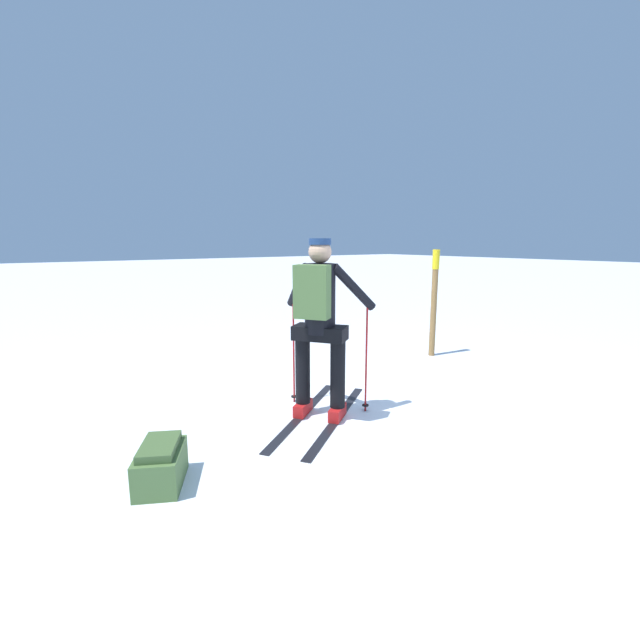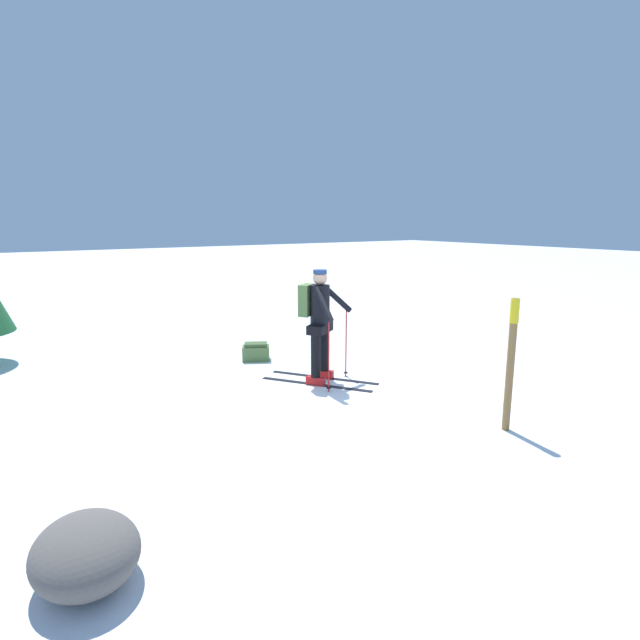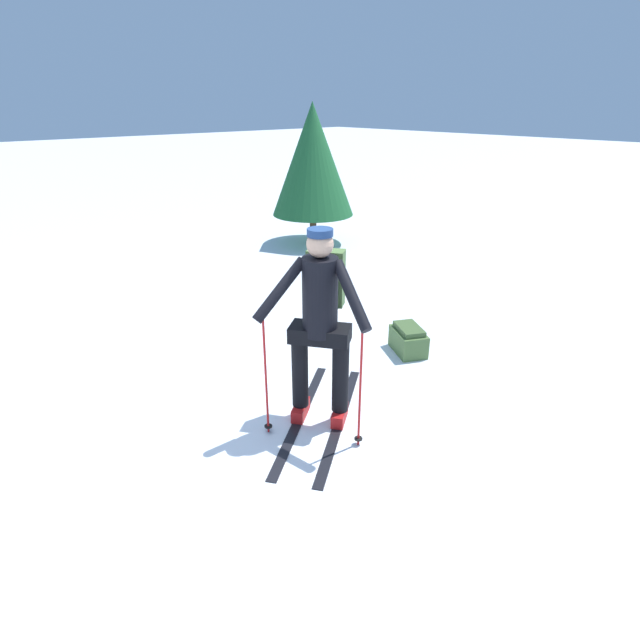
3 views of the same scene
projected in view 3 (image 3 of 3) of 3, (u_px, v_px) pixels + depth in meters
name	position (u px, v px, depth m)	size (l,w,h in m)	color
ground_plane	(232.00, 431.00, 4.49)	(80.00, 80.00, 0.00)	white
skier	(321.00, 317.00, 4.26)	(1.77, 1.44, 1.80)	black
dropped_backpack	(408.00, 340.00, 5.83)	(0.50, 0.57, 0.33)	#4C6B38
pine_tree	(313.00, 160.00, 9.74)	(1.63, 1.63, 2.72)	#4C331E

